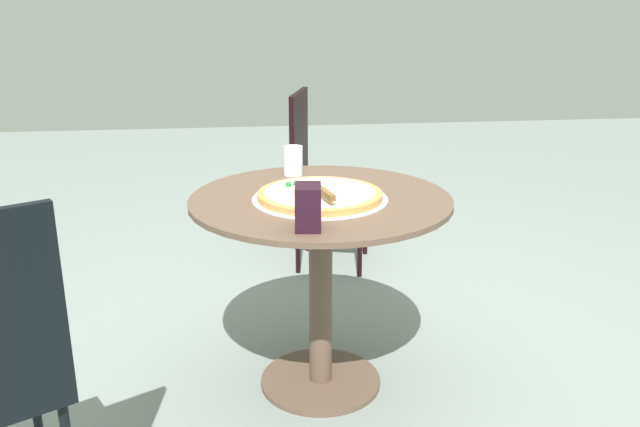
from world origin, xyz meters
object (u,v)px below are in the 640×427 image
object	(u,v)px
pizza_on_tray	(320,195)
drinking_cup	(293,161)
pizza_server	(321,190)
napkin_dispenser	(308,207)
patio_table	(321,250)
patio_chair_far	(319,167)

from	to	relation	value
pizza_on_tray	drinking_cup	distance (m)	0.33
pizza_server	pizza_on_tray	bearing A→B (deg)	175.81
pizza_server	napkin_dispenser	bearing A→B (deg)	-16.62
patio_table	pizza_on_tray	xyz separation A→B (m)	(0.03, -0.00, 0.20)
patio_table	napkin_dispenser	size ratio (longest dim) A/B	6.79
patio_table	napkin_dispenser	distance (m)	0.40
pizza_on_tray	pizza_server	bearing A→B (deg)	-4.19
pizza_on_tray	patio_chair_far	distance (m)	1.18
drinking_cup	pizza_server	bearing A→B (deg)	7.91
patio_table	patio_chair_far	world-z (taller)	patio_chair_far
patio_table	drinking_cup	distance (m)	0.39
patio_table	drinking_cup	size ratio (longest dim) A/B	8.14
patio_table	drinking_cup	xyz separation A→B (m)	(-0.30, -0.06, 0.24)
napkin_dispenser	drinking_cup	bearing A→B (deg)	5.64
napkin_dispenser	patio_chair_far	world-z (taller)	patio_chair_far
napkin_dispenser	pizza_on_tray	bearing A→B (deg)	-7.25
pizza_server	patio_chair_far	distance (m)	1.26
patio_chair_far	pizza_on_tray	bearing A→B (deg)	-6.59
patio_table	napkin_dispenser	bearing A→B (deg)	-13.38
napkin_dispenser	patio_chair_far	xyz separation A→B (m)	(-1.44, 0.20, -0.24)
napkin_dispenser	patio_chair_far	bearing A→B (deg)	-1.59
pizza_on_tray	drinking_cup	xyz separation A→B (m)	(-0.32, -0.06, 0.04)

